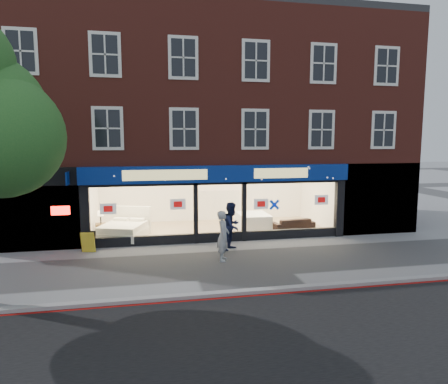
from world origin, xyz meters
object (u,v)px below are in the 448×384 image
object	(u,v)px
pedestrian_blue	(232,226)
sofa	(293,224)
a_board	(88,242)
pedestrian_grey	(223,236)
display_bed	(124,229)
mattress_stack	(253,221)

from	to	relation	value
pedestrian_blue	sofa	bearing A→B (deg)	-13.74
a_board	pedestrian_grey	xyz separation A→B (m)	(4.94, -2.09, 0.50)
display_bed	pedestrian_blue	world-z (taller)	pedestrian_blue
mattress_stack	pedestrian_blue	world-z (taller)	pedestrian_blue
display_bed	pedestrian_blue	xyz separation A→B (m)	(4.30, -2.56, 0.51)
pedestrian_grey	mattress_stack	bearing A→B (deg)	-10.22
pedestrian_grey	display_bed	bearing A→B (deg)	60.21
mattress_stack	a_board	bearing A→B (deg)	-161.27
sofa	a_board	size ratio (longest dim) A/B	2.45
mattress_stack	pedestrian_grey	size ratio (longest dim) A/B	0.99
a_board	display_bed	bearing A→B (deg)	67.35
display_bed	sofa	bearing A→B (deg)	17.70
pedestrian_blue	mattress_stack	bearing A→B (deg)	13.44
mattress_stack	pedestrian_blue	bearing A→B (deg)	-118.97
a_board	mattress_stack	bearing A→B (deg)	30.34
mattress_stack	pedestrian_blue	distance (m)	3.66
a_board	pedestrian_grey	world-z (taller)	pedestrian_grey
display_bed	pedestrian_blue	bearing A→B (deg)	-11.37
a_board	sofa	bearing A→B (deg)	21.87
sofa	pedestrian_grey	world-z (taller)	pedestrian_grey
display_bed	pedestrian_grey	world-z (taller)	pedestrian_grey
display_bed	a_board	xyz separation A→B (m)	(-1.27, -1.87, -0.03)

